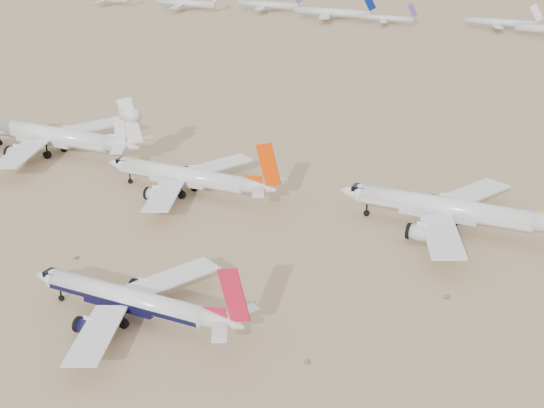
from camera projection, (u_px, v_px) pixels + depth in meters
The scene contains 6 objects.
ground at pixel (166, 330), 122.44m from camera, with size 7000.00×7000.00×0.00m, color #896C4F.
main_airliner at pixel (135, 301), 123.48m from camera, with size 39.91×38.98×14.09m.
row2_gold_tail at pixel (455, 210), 157.24m from camera, with size 48.85×47.77×17.39m.
row2_orange_tail at pixel (190, 177), 177.41m from camera, with size 44.24×43.28×15.78m.
row2_white_trijet at pixel (58, 136), 204.80m from camera, with size 53.81×52.59×19.07m.
distant_storage_row at pixel (424, 18), 420.24m from camera, with size 478.82×65.40×16.02m.
Camera 1 is at (62.68, -87.38, 64.35)m, focal length 50.00 mm.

